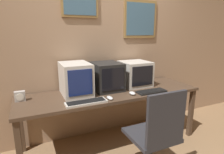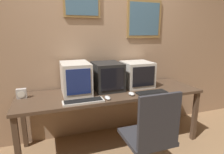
{
  "view_description": "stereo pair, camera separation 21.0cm",
  "coord_description": "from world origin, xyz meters",
  "px_view_note": "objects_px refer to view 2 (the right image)",
  "views": [
    {
      "loc": [
        -0.97,
        -1.3,
        1.51
      ],
      "look_at": [
        0.0,
        0.83,
        0.95
      ],
      "focal_mm": 30.0,
      "sensor_mm": 36.0,
      "label": 1
    },
    {
      "loc": [
        -0.78,
        -1.38,
        1.51
      ],
      "look_at": [
        0.0,
        0.83,
        0.95
      ],
      "focal_mm": 30.0,
      "sensor_mm": 36.0,
      "label": 2
    }
  ],
  "objects_px": {
    "mouse_near_keyboard": "(108,98)",
    "keyboard_side": "(152,92)",
    "keyboard_main": "(83,101)",
    "office_chair": "(149,144)",
    "monitor_center": "(107,76)",
    "mouse_far_corner": "(132,94)",
    "monitor_right": "(137,74)",
    "monitor_left": "(76,78)",
    "desk_clock": "(21,94)"
  },
  "relations": [
    {
      "from": "mouse_near_keyboard",
      "to": "keyboard_side",
      "type": "bearing_deg",
      "value": 0.99
    },
    {
      "from": "keyboard_main",
      "to": "office_chair",
      "type": "distance_m",
      "value": 0.83
    },
    {
      "from": "keyboard_main",
      "to": "mouse_near_keyboard",
      "type": "xyz_separation_m",
      "value": [
        0.29,
        0.01,
        0.0
      ]
    },
    {
      "from": "monitor_center",
      "to": "mouse_far_corner",
      "type": "bearing_deg",
      "value": -58.63
    },
    {
      "from": "mouse_near_keyboard",
      "to": "monitor_center",
      "type": "bearing_deg",
      "value": 72.25
    },
    {
      "from": "monitor_right",
      "to": "monitor_center",
      "type": "bearing_deg",
      "value": -178.02
    },
    {
      "from": "monitor_left",
      "to": "desk_clock",
      "type": "distance_m",
      "value": 0.65
    },
    {
      "from": "keyboard_side",
      "to": "mouse_far_corner",
      "type": "bearing_deg",
      "value": 176.3
    },
    {
      "from": "mouse_near_keyboard",
      "to": "mouse_far_corner",
      "type": "bearing_deg",
      "value": 5.03
    },
    {
      "from": "keyboard_side",
      "to": "mouse_near_keyboard",
      "type": "distance_m",
      "value": 0.6
    },
    {
      "from": "office_chair",
      "to": "monitor_right",
      "type": "bearing_deg",
      "value": 71.54
    },
    {
      "from": "desk_clock",
      "to": "office_chair",
      "type": "bearing_deg",
      "value": -36.49
    },
    {
      "from": "desk_clock",
      "to": "office_chair",
      "type": "relative_size",
      "value": 0.12
    },
    {
      "from": "mouse_far_corner",
      "to": "keyboard_main",
      "type": "bearing_deg",
      "value": -176.36
    },
    {
      "from": "keyboard_side",
      "to": "desk_clock",
      "type": "bearing_deg",
      "value": 166.97
    },
    {
      "from": "mouse_near_keyboard",
      "to": "mouse_far_corner",
      "type": "xyz_separation_m",
      "value": [
        0.32,
        0.03,
        0.0
      ]
    },
    {
      "from": "monitor_center",
      "to": "keyboard_main",
      "type": "bearing_deg",
      "value": -137.16
    },
    {
      "from": "monitor_left",
      "to": "mouse_far_corner",
      "type": "bearing_deg",
      "value": -26.78
    },
    {
      "from": "monitor_center",
      "to": "keyboard_side",
      "type": "relative_size",
      "value": 1.07
    },
    {
      "from": "keyboard_main",
      "to": "mouse_near_keyboard",
      "type": "bearing_deg",
      "value": 2.08
    },
    {
      "from": "monitor_left",
      "to": "mouse_near_keyboard",
      "type": "height_order",
      "value": "monitor_left"
    },
    {
      "from": "mouse_far_corner",
      "to": "monitor_center",
      "type": "bearing_deg",
      "value": 121.37
    },
    {
      "from": "monitor_right",
      "to": "keyboard_main",
      "type": "height_order",
      "value": "monitor_right"
    },
    {
      "from": "keyboard_main",
      "to": "monitor_right",
      "type": "bearing_deg",
      "value": 24.5
    },
    {
      "from": "monitor_left",
      "to": "office_chair",
      "type": "xyz_separation_m",
      "value": [
        0.57,
        -0.87,
        -0.52
      ]
    },
    {
      "from": "keyboard_main",
      "to": "office_chair",
      "type": "relative_size",
      "value": 0.46
    },
    {
      "from": "monitor_right",
      "to": "desk_clock",
      "type": "bearing_deg",
      "value": -179.59
    },
    {
      "from": "monitor_left",
      "to": "mouse_far_corner",
      "type": "relative_size",
      "value": 4.49
    },
    {
      "from": "keyboard_side",
      "to": "mouse_far_corner",
      "type": "height_order",
      "value": "mouse_far_corner"
    },
    {
      "from": "desk_clock",
      "to": "mouse_far_corner",
      "type": "bearing_deg",
      "value": -14.99
    },
    {
      "from": "mouse_near_keyboard",
      "to": "desk_clock",
      "type": "distance_m",
      "value": 1.02
    },
    {
      "from": "monitor_center",
      "to": "monitor_left",
      "type": "bearing_deg",
      "value": -177.69
    },
    {
      "from": "mouse_far_corner",
      "to": "office_chair",
      "type": "xyz_separation_m",
      "value": [
        -0.06,
        -0.56,
        -0.34
      ]
    },
    {
      "from": "keyboard_side",
      "to": "monitor_right",
      "type": "bearing_deg",
      "value": 94.66
    },
    {
      "from": "monitor_center",
      "to": "monitor_right",
      "type": "relative_size",
      "value": 1.07
    },
    {
      "from": "monitor_left",
      "to": "desk_clock",
      "type": "xyz_separation_m",
      "value": [
        -0.64,
        0.02,
        -0.14
      ]
    },
    {
      "from": "monitor_center",
      "to": "office_chair",
      "type": "distance_m",
      "value": 1.03
    },
    {
      "from": "keyboard_side",
      "to": "desk_clock",
      "type": "xyz_separation_m",
      "value": [
        -1.55,
        0.36,
        0.04
      ]
    },
    {
      "from": "monitor_left",
      "to": "mouse_far_corner",
      "type": "distance_m",
      "value": 0.73
    },
    {
      "from": "mouse_far_corner",
      "to": "desk_clock",
      "type": "xyz_separation_m",
      "value": [
        -1.27,
        0.34,
        0.04
      ]
    },
    {
      "from": "keyboard_main",
      "to": "mouse_near_keyboard",
      "type": "relative_size",
      "value": 3.86
    },
    {
      "from": "monitor_left",
      "to": "keyboard_side",
      "type": "height_order",
      "value": "monitor_left"
    },
    {
      "from": "desk_clock",
      "to": "keyboard_side",
      "type": "bearing_deg",
      "value": -13.03
    },
    {
      "from": "monitor_left",
      "to": "office_chair",
      "type": "height_order",
      "value": "monitor_left"
    },
    {
      "from": "mouse_near_keyboard",
      "to": "office_chair",
      "type": "bearing_deg",
      "value": -63.43
    },
    {
      "from": "monitor_right",
      "to": "mouse_far_corner",
      "type": "bearing_deg",
      "value": -125.15
    },
    {
      "from": "mouse_near_keyboard",
      "to": "mouse_far_corner",
      "type": "height_order",
      "value": "mouse_far_corner"
    },
    {
      "from": "keyboard_side",
      "to": "monitor_left",
      "type": "bearing_deg",
      "value": 159.68
    },
    {
      "from": "monitor_right",
      "to": "desk_clock",
      "type": "xyz_separation_m",
      "value": [
        -1.52,
        -0.01,
        -0.12
      ]
    },
    {
      "from": "keyboard_main",
      "to": "keyboard_side",
      "type": "distance_m",
      "value": 0.88
    }
  ]
}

